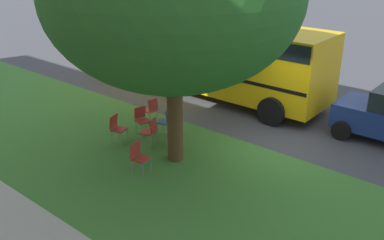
{
  "coord_description": "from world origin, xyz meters",
  "views": [
    {
      "loc": [
        -5.56,
        10.5,
        5.78
      ],
      "look_at": [
        1.84,
        1.57,
        0.91
      ],
      "focal_mm": 40.5,
      "sensor_mm": 36.0,
      "label": 1
    }
  ],
  "objects_px": {
    "chair_0": "(151,109)",
    "chair_2": "(117,127)",
    "chair_1": "(139,155)",
    "chair_4": "(142,118)",
    "chair_3": "(166,120)",
    "chair_6": "(177,130)",
    "school_bus": "(201,49)",
    "chair_5": "(150,130)"
  },
  "relations": [
    {
      "from": "chair_1",
      "to": "chair_5",
      "type": "relative_size",
      "value": 1.0
    },
    {
      "from": "chair_3",
      "to": "chair_5",
      "type": "height_order",
      "value": "same"
    },
    {
      "from": "chair_1",
      "to": "chair_3",
      "type": "bearing_deg",
      "value": -63.88
    },
    {
      "from": "chair_3",
      "to": "school_bus",
      "type": "height_order",
      "value": "school_bus"
    },
    {
      "from": "chair_0",
      "to": "school_bus",
      "type": "height_order",
      "value": "school_bus"
    },
    {
      "from": "chair_0",
      "to": "school_bus",
      "type": "relative_size",
      "value": 0.08
    },
    {
      "from": "chair_3",
      "to": "school_bus",
      "type": "bearing_deg",
      "value": -65.64
    },
    {
      "from": "chair_0",
      "to": "chair_6",
      "type": "distance_m",
      "value": 1.97
    },
    {
      "from": "chair_1",
      "to": "chair_3",
      "type": "xyz_separation_m",
      "value": [
        1.1,
        -2.24,
        0.0
      ]
    },
    {
      "from": "chair_3",
      "to": "chair_6",
      "type": "distance_m",
      "value": 0.86
    },
    {
      "from": "chair_3",
      "to": "chair_4",
      "type": "bearing_deg",
      "value": 30.22
    },
    {
      "from": "chair_4",
      "to": "chair_5",
      "type": "bearing_deg",
      "value": 150.26
    },
    {
      "from": "chair_2",
      "to": "chair_5",
      "type": "xyz_separation_m",
      "value": [
        -0.95,
        -0.47,
        0.0
      ]
    },
    {
      "from": "chair_1",
      "to": "chair_5",
      "type": "xyz_separation_m",
      "value": [
        0.92,
        -1.35,
        0.0
      ]
    },
    {
      "from": "chair_3",
      "to": "school_bus",
      "type": "distance_m",
      "value": 4.65
    },
    {
      "from": "chair_5",
      "to": "chair_6",
      "type": "height_order",
      "value": "same"
    },
    {
      "from": "chair_0",
      "to": "chair_3",
      "type": "relative_size",
      "value": 1.0
    },
    {
      "from": "chair_0",
      "to": "school_bus",
      "type": "bearing_deg",
      "value": -77.75
    },
    {
      "from": "chair_0",
      "to": "chair_3",
      "type": "bearing_deg",
      "value": 160.07
    },
    {
      "from": "chair_4",
      "to": "school_bus",
      "type": "xyz_separation_m",
      "value": [
        1.17,
        -4.48,
        1.24
      ]
    },
    {
      "from": "chair_0",
      "to": "chair_2",
      "type": "bearing_deg",
      "value": 98.75
    },
    {
      "from": "chair_5",
      "to": "chair_6",
      "type": "bearing_deg",
      "value": -139.21
    },
    {
      "from": "chair_6",
      "to": "chair_5",
      "type": "bearing_deg",
      "value": 40.79
    },
    {
      "from": "chair_2",
      "to": "chair_4",
      "type": "distance_m",
      "value": 0.96
    },
    {
      "from": "chair_5",
      "to": "school_bus",
      "type": "relative_size",
      "value": 0.08
    },
    {
      "from": "chair_1",
      "to": "chair_6",
      "type": "distance_m",
      "value": 1.89
    },
    {
      "from": "chair_1",
      "to": "chair_2",
      "type": "bearing_deg",
      "value": -25.24
    },
    {
      "from": "chair_6",
      "to": "school_bus",
      "type": "xyz_separation_m",
      "value": [
        2.62,
        -4.46,
        1.24
      ]
    },
    {
      "from": "chair_6",
      "to": "school_bus",
      "type": "bearing_deg",
      "value": -59.54
    },
    {
      "from": "chair_0",
      "to": "chair_4",
      "type": "distance_m",
      "value": 0.86
    },
    {
      "from": "chair_6",
      "to": "chair_2",
      "type": "bearing_deg",
      "value": 32.34
    },
    {
      "from": "chair_1",
      "to": "chair_6",
      "type": "bearing_deg",
      "value": -80.11
    },
    {
      "from": "chair_2",
      "to": "chair_5",
      "type": "distance_m",
      "value": 1.06
    },
    {
      "from": "chair_4",
      "to": "chair_6",
      "type": "height_order",
      "value": "same"
    },
    {
      "from": "chair_3",
      "to": "chair_2",
      "type": "bearing_deg",
      "value": 60.1
    },
    {
      "from": "chair_4",
      "to": "chair_5",
      "type": "xyz_separation_m",
      "value": [
        -0.86,
        0.49,
        0.0
      ]
    },
    {
      "from": "chair_2",
      "to": "chair_5",
      "type": "height_order",
      "value": "same"
    },
    {
      "from": "chair_1",
      "to": "chair_4",
      "type": "xyz_separation_m",
      "value": [
        1.78,
        -1.84,
        0.0
      ]
    },
    {
      "from": "chair_0",
      "to": "chair_2",
      "type": "relative_size",
      "value": 1.0
    },
    {
      "from": "chair_1",
      "to": "chair_5",
      "type": "distance_m",
      "value": 1.64
    },
    {
      "from": "chair_5",
      "to": "chair_6",
      "type": "relative_size",
      "value": 1.0
    },
    {
      "from": "chair_1",
      "to": "chair_2",
      "type": "xyz_separation_m",
      "value": [
        1.88,
        -0.88,
        0.0
      ]
    }
  ]
}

